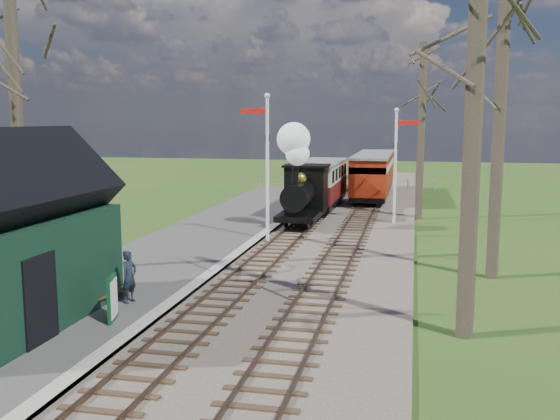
{
  "coord_description": "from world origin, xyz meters",
  "views": [
    {
      "loc": [
        5.22,
        -8.93,
        5.15
      ],
      "look_at": [
        0.06,
        14.92,
        1.6
      ],
      "focal_mm": 40.0,
      "sensor_mm": 36.0,
      "label": 1
    }
  ],
  "objects": [
    {
      "name": "semaphore_near",
      "position": [
        -0.77,
        16.0,
        3.62
      ],
      "size": [
        1.22,
        0.24,
        6.22
      ],
      "color": "silver",
      "rests_on": "ground"
    },
    {
      "name": "sign_board",
      "position": [
        -1.98,
        4.77,
        0.77
      ],
      "size": [
        0.29,
        0.78,
        1.15
      ],
      "color": "#0D3F1D",
      "rests_on": "platform"
    },
    {
      "name": "station_shed",
      "position": [
        -4.3,
        4.0,
        2.27
      ],
      "size": [
        3.25,
        6.3,
        4.78
      ],
      "color": "black",
      "rests_on": "platform"
    },
    {
      "name": "person",
      "position": [
        -2.28,
        6.33,
        0.91
      ],
      "size": [
        0.46,
        0.59,
        1.43
      ],
      "primitive_type": "imported",
      "rotation": [
        0.0,
        0.0,
        1.31
      ],
      "color": "black",
      "rests_on": "platform"
    },
    {
      "name": "coping_strip",
      "position": [
        -1.2,
        14.0,
        0.1
      ],
      "size": [
        0.4,
        44.0,
        0.21
      ],
      "primitive_type": "cube",
      "color": "#B2AD9E",
      "rests_on": "ground"
    },
    {
      "name": "bare_trees",
      "position": [
        1.33,
        10.1,
        5.21
      ],
      "size": [
        15.51,
        22.39,
        12.0
      ],
      "color": "#382D23",
      "rests_on": "ground"
    },
    {
      "name": "track_near",
      "position": [
        0.0,
        22.0,
        0.1
      ],
      "size": [
        1.6,
        60.0,
        0.15
      ],
      "color": "brown",
      "rests_on": "ground"
    },
    {
      "name": "coach",
      "position": [
        0.0,
        26.16,
        1.62
      ],
      "size": [
        2.26,
        7.74,
        2.38
      ],
      "color": "black",
      "rests_on": "ground"
    },
    {
      "name": "ballast_bed",
      "position": [
        1.3,
        22.0,
        0.05
      ],
      "size": [
        8.0,
        60.0,
        0.1
      ],
      "primitive_type": "cube",
      "color": "brown",
      "rests_on": "ground"
    },
    {
      "name": "red_carriage_a",
      "position": [
        2.6,
        29.39,
        1.62
      ],
      "size": [
        2.26,
        5.6,
        2.38
      ],
      "color": "black",
      "rests_on": "ground"
    },
    {
      "name": "fence_line",
      "position": [
        0.3,
        36.0,
        0.55
      ],
      "size": [
        12.6,
        0.08,
        1.0
      ],
      "color": "slate",
      "rests_on": "ground"
    },
    {
      "name": "locomotive",
      "position": [
        -0.01,
        20.09,
        2.22
      ],
      "size": [
        1.94,
        4.52,
        4.84
      ],
      "color": "black",
      "rests_on": "ground"
    },
    {
      "name": "track_far",
      "position": [
        2.6,
        22.0,
        0.1
      ],
      "size": [
        1.6,
        60.0,
        0.15
      ],
      "color": "brown",
      "rests_on": "ground"
    },
    {
      "name": "red_carriage_b",
      "position": [
        2.6,
        34.89,
        1.62
      ],
      "size": [
        2.26,
        5.6,
        2.38
      ],
      "color": "black",
      "rests_on": "ground"
    },
    {
      "name": "distant_hills",
      "position": [
        1.4,
        64.38,
        -16.21
      ],
      "size": [
        114.4,
        48.0,
        22.02
      ],
      "color": "#385B23",
      "rests_on": "ground"
    },
    {
      "name": "bench",
      "position": [
        -2.99,
        6.26,
        0.61
      ],
      "size": [
        0.74,
        1.6,
        0.88
      ],
      "color": "#452F18",
      "rests_on": "platform"
    },
    {
      "name": "semaphore_far",
      "position": [
        4.37,
        22.0,
        3.35
      ],
      "size": [
        1.22,
        0.24,
        5.72
      ],
      "color": "silver",
      "rests_on": "ground"
    },
    {
      "name": "platform",
      "position": [
        -3.5,
        14.0,
        0.1
      ],
      "size": [
        5.0,
        44.0,
        0.2
      ],
      "primitive_type": "cube",
      "color": "#474442",
      "rests_on": "ground"
    }
  ]
}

